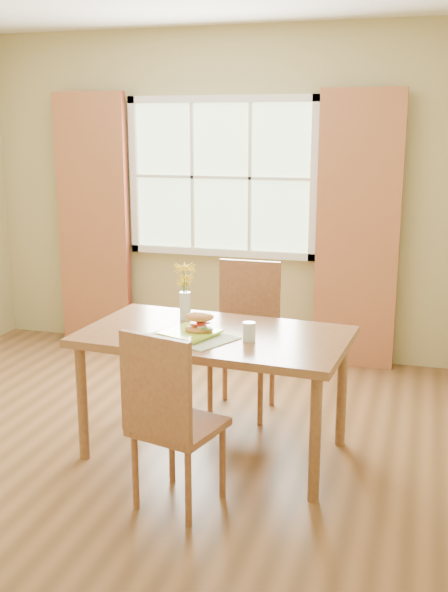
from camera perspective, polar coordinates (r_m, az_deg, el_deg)
room at (r=4.11m, az=-7.78°, el=5.77°), size 4.24×3.84×2.74m
window at (r=5.84m, az=-0.22°, el=9.74°), size 1.62×0.06×1.32m
curtain_left at (r=6.23m, az=-10.71°, el=6.05°), size 0.65×0.08×2.20m
curtain_right at (r=5.57m, az=10.95°, el=5.15°), size 0.65×0.08×2.20m
dining_table at (r=4.05m, az=-0.77°, el=-4.08°), size 1.59×0.97×0.75m
chair_near at (r=3.49m, az=-4.55°, el=-9.69°), size 0.49×0.49×0.96m
chair_far at (r=4.73m, az=1.79°, el=-2.80°), size 0.43×0.43×1.03m
placemat at (r=3.95m, az=-2.55°, el=-3.35°), size 0.55×0.50×0.01m
plate at (r=3.96m, az=-2.83°, el=-3.16°), size 0.36×0.36×0.01m
croissant_sandwich at (r=3.94m, az=-2.03°, el=-2.21°), size 0.19×0.15×0.13m
water_glass at (r=3.86m, az=2.08°, el=-2.99°), size 0.07×0.07×0.11m
flower_vase at (r=4.26m, az=-3.23°, el=0.85°), size 0.14×0.14×0.35m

